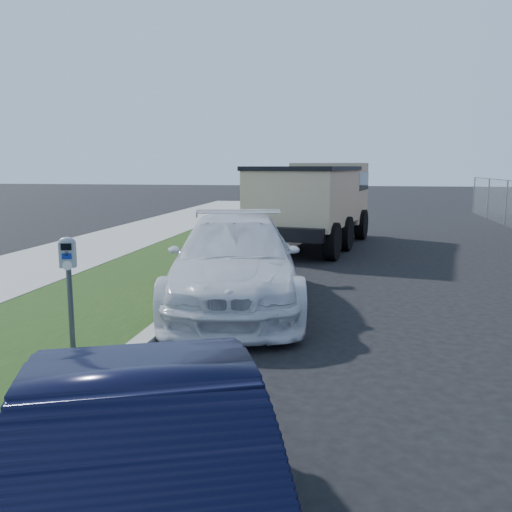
% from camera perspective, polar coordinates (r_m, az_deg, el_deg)
% --- Properties ---
extents(ground, '(120.00, 120.00, 0.00)m').
position_cam_1_polar(ground, '(7.33, 9.55, -9.33)').
color(ground, black).
rests_on(ground, ground).
extents(streetside, '(6.12, 50.00, 0.15)m').
position_cam_1_polar(streetside, '(10.80, -21.34, -3.38)').
color(streetside, gray).
rests_on(streetside, ground).
extents(parking_meter, '(0.22, 0.18, 1.39)m').
position_cam_1_polar(parking_meter, '(6.79, -19.13, -1.32)').
color(parking_meter, '#3F4247').
rests_on(parking_meter, ground).
extents(white_wagon, '(3.01, 5.45, 1.50)m').
position_cam_1_polar(white_wagon, '(9.21, -2.07, -0.53)').
color(white_wagon, silver).
rests_on(white_wagon, ground).
extents(navy_sedan, '(2.63, 3.96, 1.23)m').
position_cam_1_polar(navy_sedan, '(3.13, -11.77, -24.26)').
color(navy_sedan, black).
rests_on(navy_sedan, ground).
extents(dump_truck, '(3.41, 6.55, 2.45)m').
position_cam_1_polar(dump_truck, '(16.31, 6.21, 5.98)').
color(dump_truck, black).
rests_on(dump_truck, ground).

